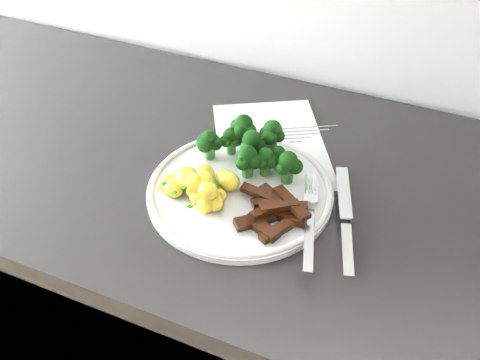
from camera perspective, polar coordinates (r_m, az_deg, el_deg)
The scene contains 8 objects.
counter at distance 1.27m, azimuth 3.23°, elevation -16.62°, with size 2.52×0.63×0.94m.
recipe_paper at distance 0.99m, azimuth 3.23°, elevation 3.76°, with size 0.30×0.33×0.00m.
plate at distance 0.88m, azimuth 0.00°, elevation -1.06°, with size 0.30×0.30×0.02m.
broccoli at distance 0.90m, azimuth 1.40°, elevation 3.53°, with size 0.19×0.12×0.07m.
potatoes at distance 0.86m, azimuth -4.36°, elevation -0.54°, with size 0.12×0.11×0.05m.
beef_strips at distance 0.83m, azimuth 3.38°, elevation -3.19°, with size 0.12×0.11×0.03m.
fork at distance 0.82m, azimuth 7.24°, elevation -4.57°, with size 0.07×0.20×0.02m.
knife at distance 0.83m, azimuth 10.95°, elevation -5.18°, with size 0.09×0.22×0.02m.
Camera 1 is at (0.12, 1.01, 1.54)m, focal length 41.05 mm.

